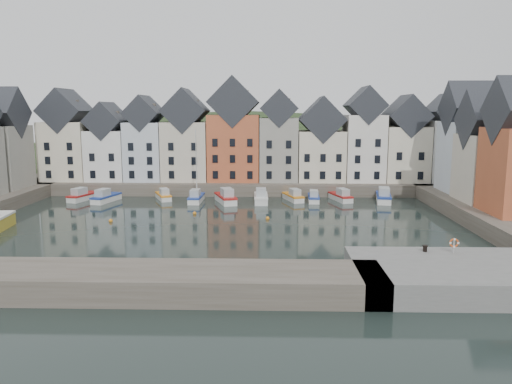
{
  "coord_description": "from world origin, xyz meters",
  "views": [
    {
      "loc": [
        6.22,
        -58.58,
        14.07
      ],
      "look_at": [
        4.47,
        6.0,
        3.47
      ],
      "focal_mm": 35.0,
      "sensor_mm": 36.0,
      "label": 1
    }
  ],
  "objects_px": {
    "boat_a": "(82,196)",
    "boat_d": "(196,197)",
    "life_ring_post": "(454,243)",
    "mooring_bollard": "(425,248)"
  },
  "relations": [
    {
      "from": "boat_a",
      "to": "mooring_bollard",
      "type": "height_order",
      "value": "mooring_bollard"
    },
    {
      "from": "boat_a",
      "to": "boat_d",
      "type": "xyz_separation_m",
      "value": [
        18.18,
        -0.98,
        0.05
      ]
    },
    {
      "from": "boat_a",
      "to": "mooring_bollard",
      "type": "relative_size",
      "value": 11.26
    },
    {
      "from": "mooring_bollard",
      "to": "life_ring_post",
      "type": "bearing_deg",
      "value": -9.34
    },
    {
      "from": "mooring_bollard",
      "to": "life_ring_post",
      "type": "height_order",
      "value": "life_ring_post"
    },
    {
      "from": "boat_a",
      "to": "life_ring_post",
      "type": "distance_m",
      "value": 57.36
    },
    {
      "from": "boat_d",
      "to": "mooring_bollard",
      "type": "xyz_separation_m",
      "value": [
        24.83,
        -33.73,
        1.57
      ]
    },
    {
      "from": "boat_a",
      "to": "boat_d",
      "type": "relative_size",
      "value": 0.55
    },
    {
      "from": "boat_a",
      "to": "life_ring_post",
      "type": "bearing_deg",
      "value": -20.37
    },
    {
      "from": "boat_a",
      "to": "boat_d",
      "type": "height_order",
      "value": "boat_d"
    }
  ]
}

